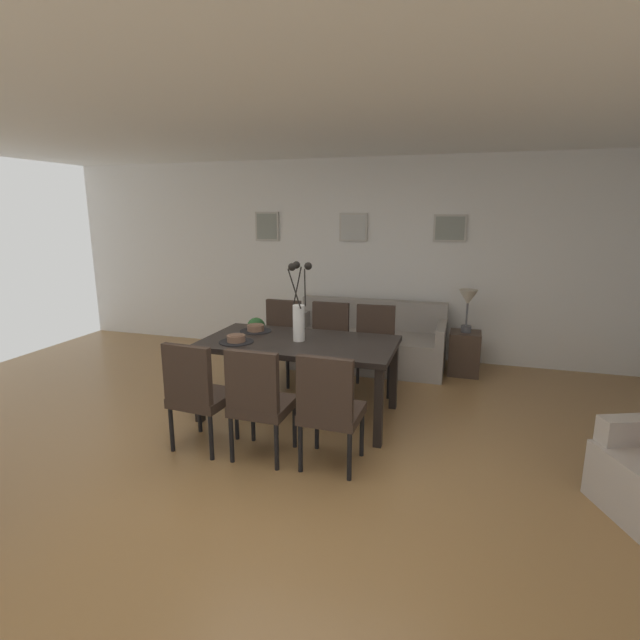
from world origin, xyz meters
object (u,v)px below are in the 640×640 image
(dining_chair_far_left, at_px, (259,398))
(table_lamp, at_px, (468,301))
(framed_picture_center, at_px, (353,227))
(dining_chair_far_right, at_px, (328,340))
(side_table, at_px, (464,353))
(bowl_near_right, at_px, (256,327))
(framed_picture_left, at_px, (267,226))
(framed_picture_right, at_px, (450,228))
(dining_chair_near_left, at_px, (197,391))
(bowl_near_left, at_px, (236,338))
(sofa, at_px, (368,344))
(dining_chair_mid_left, at_px, (329,406))
(dining_chair_near_right, at_px, (280,337))
(dining_table, at_px, (299,348))
(dining_chair_mid_right, at_px, (374,344))
(centerpiece_vase, at_px, (299,311))
(potted_plant, at_px, (254,341))

(dining_chair_far_left, height_order, table_lamp, table_lamp)
(table_lamp, relative_size, framed_picture_center, 1.36)
(dining_chair_far_right, xyz_separation_m, side_table, (1.48, 0.79, -0.25))
(bowl_near_right, distance_m, framed_picture_left, 2.28)
(framed_picture_right, bearing_deg, side_table, -60.31)
(dining_chair_near_left, distance_m, bowl_near_left, 0.73)
(dining_chair_near_left, relative_size, bowl_near_right, 5.41)
(sofa, bearing_deg, dining_chair_mid_left, -85.08)
(dining_chair_near_left, height_order, table_lamp, table_lamp)
(dining_chair_near_right, bearing_deg, bowl_near_left, -89.92)
(dining_table, xyz_separation_m, framed_picture_left, (-1.23, 2.17, 1.05))
(dining_chair_mid_left, bearing_deg, dining_chair_mid_right, 89.98)
(side_table, bearing_deg, dining_chair_mid_right, -139.98)
(sofa, bearing_deg, dining_chair_far_right, -111.34)
(side_table, height_order, framed_picture_center, framed_picture_center)
(centerpiece_vase, height_order, bowl_near_right, centerpiece_vase)
(dining_chair_mid_right, relative_size, framed_picture_right, 2.29)
(dining_chair_near_left, distance_m, sofa, 2.74)
(centerpiece_vase, distance_m, side_table, 2.39)
(dining_chair_near_right, bearing_deg, framed_picture_center, 67.20)
(dining_chair_near_left, xyz_separation_m, dining_chair_far_left, (0.54, -0.00, 0.00))
(table_lamp, distance_m, framed_picture_left, 2.89)
(dining_chair_near_left, height_order, dining_chair_mid_right, same)
(dining_chair_mid_right, height_order, centerpiece_vase, centerpiece_vase)
(dining_chair_mid_left, relative_size, table_lamp, 1.80)
(dining_chair_far_right, xyz_separation_m, framed_picture_center, (-0.02, 1.27, 1.21))
(dining_chair_near_left, height_order, dining_chair_far_left, same)
(dining_chair_near_right, height_order, bowl_near_left, dining_chair_near_right)
(dining_chair_near_right, bearing_deg, dining_chair_mid_left, -58.25)
(side_table, bearing_deg, dining_chair_mid_left, -110.29)
(dining_table, bearing_deg, framed_picture_center, 90.00)
(framed_picture_center, bearing_deg, sofa, -55.85)
(dining_table, height_order, framed_picture_left, framed_picture_left)
(centerpiece_vase, bearing_deg, bowl_near_left, -158.18)
(dining_chair_far_left, height_order, bowl_near_right, dining_chair_far_left)
(dining_table, bearing_deg, table_lamp, 48.56)
(dining_chair_mid_right, xyz_separation_m, framed_picture_right, (0.68, 1.27, 1.21))
(dining_chair_near_left, xyz_separation_m, side_table, (2.06, 2.59, -0.25))
(side_table, xyz_separation_m, framed_picture_right, (-0.27, 0.47, 1.46))
(bowl_near_right, bearing_deg, dining_chair_far_right, 50.95)
(dining_table, height_order, table_lamp, table_lamp)
(dining_chair_far_left, height_order, sofa, dining_chair_far_left)
(dining_chair_mid_left, height_order, potted_plant, dining_chair_mid_left)
(dining_chair_far_right, xyz_separation_m, table_lamp, (1.48, 0.79, 0.38))
(dining_chair_far_left, bearing_deg, dining_chair_mid_right, 72.65)
(dining_table, bearing_deg, potted_plant, 131.60)
(dining_table, distance_m, dining_chair_near_left, 1.06)
(dining_table, distance_m, table_lamp, 2.28)
(dining_chair_mid_right, bearing_deg, sofa, 105.65)
(framed_picture_center, bearing_deg, centerpiece_vase, -89.98)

